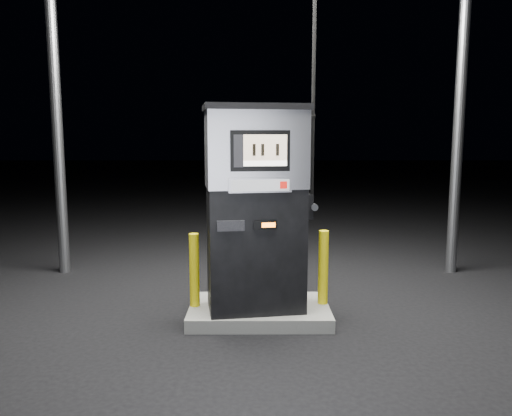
{
  "coord_description": "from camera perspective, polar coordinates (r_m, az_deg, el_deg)",
  "views": [
    {
      "loc": [
        -0.05,
        -5.54,
        2.07
      ],
      "look_at": [
        -0.04,
        0.0,
        1.28
      ],
      "focal_mm": 35.0,
      "sensor_mm": 36.0,
      "label": 1
    }
  ],
  "objects": [
    {
      "name": "bollard_left",
      "position": [
        5.76,
        -7.06,
        -7.05
      ],
      "size": [
        0.15,
        0.15,
        0.84
      ],
      "primitive_type": "cylinder",
      "rotation": [
        0.0,
        0.0,
        -0.39
      ],
      "color": "yellow",
      "rests_on": "pump_island"
    },
    {
      "name": "fuel_dispenser",
      "position": [
        5.49,
        -0.0,
        0.16
      ],
      "size": [
        1.29,
        0.83,
        4.7
      ],
      "rotation": [
        0.0,
        0.0,
        0.15
      ],
      "color": "black",
      "rests_on": "pump_island"
    },
    {
      "name": "ground",
      "position": [
        5.91,
        0.37,
        -12.42
      ],
      "size": [
        80.0,
        80.0,
        0.0
      ],
      "primitive_type": "plane",
      "color": "black",
      "rests_on": "ground"
    },
    {
      "name": "bollard_right",
      "position": [
        5.85,
        7.69,
        -6.73
      ],
      "size": [
        0.13,
        0.13,
        0.86
      ],
      "primitive_type": "cylinder",
      "rotation": [
        0.0,
        0.0,
        -0.14
      ],
      "color": "yellow",
      "rests_on": "pump_island"
    },
    {
      "name": "pump_island",
      "position": [
        5.88,
        0.37,
        -11.73
      ],
      "size": [
        1.6,
        1.0,
        0.15
      ],
      "primitive_type": "cube",
      "color": "slate",
      "rests_on": "ground"
    }
  ]
}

